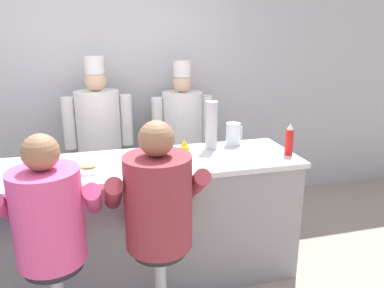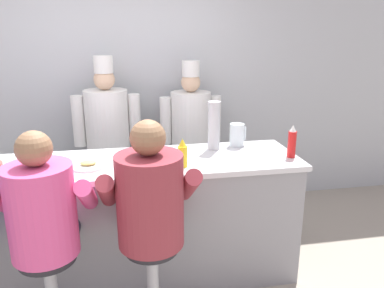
# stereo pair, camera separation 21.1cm
# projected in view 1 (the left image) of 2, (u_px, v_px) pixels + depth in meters

# --- Properties ---
(wall_back) EXTENTS (10.00, 0.06, 2.70)m
(wall_back) POSITION_uv_depth(u_px,v_px,m) (103.00, 90.00, 3.90)
(wall_back) COLOR #B2B7BC
(wall_back) RESTS_ON ground_plane
(diner_counter) EXTENTS (2.84, 0.72, 1.00)m
(diner_counter) POSITION_uv_depth(u_px,v_px,m) (117.00, 225.00, 2.89)
(diner_counter) COLOR gray
(diner_counter) RESTS_ON ground_plane
(ketchup_bottle_red) EXTENTS (0.06, 0.06, 0.26)m
(ketchup_bottle_red) POSITION_uv_depth(u_px,v_px,m) (289.00, 140.00, 2.93)
(ketchup_bottle_red) COLOR red
(ketchup_bottle_red) RESTS_ON diner_counter
(mustard_bottle_yellow) EXTENTS (0.07, 0.07, 0.21)m
(mustard_bottle_yellow) POSITION_uv_depth(u_px,v_px,m) (184.00, 154.00, 2.67)
(mustard_bottle_yellow) COLOR yellow
(mustard_bottle_yellow) RESTS_ON diner_counter
(hot_sauce_bottle_orange) EXTENTS (0.04, 0.04, 0.14)m
(hot_sauce_bottle_orange) POSITION_uv_depth(u_px,v_px,m) (151.00, 158.00, 2.69)
(hot_sauce_bottle_orange) COLOR orange
(hot_sauce_bottle_orange) RESTS_ON diner_counter
(water_pitcher_clear) EXTENTS (0.14, 0.12, 0.19)m
(water_pitcher_clear) POSITION_uv_depth(u_px,v_px,m) (233.00, 134.00, 3.20)
(water_pitcher_clear) COLOR silver
(water_pitcher_clear) RESTS_ON diner_counter
(breakfast_plate) EXTENTS (0.25, 0.25, 0.05)m
(breakfast_plate) POSITION_uv_depth(u_px,v_px,m) (89.00, 168.00, 2.63)
(breakfast_plate) COLOR white
(breakfast_plate) RESTS_ON diner_counter
(cup_stack_steel) EXTENTS (0.11, 0.11, 0.40)m
(cup_stack_steel) POSITION_uv_depth(u_px,v_px,m) (211.00, 125.00, 3.06)
(cup_stack_steel) COLOR #B7BABF
(cup_stack_steel) RESTS_ON diner_counter
(diner_seated_pink) EXTENTS (0.59, 0.58, 1.42)m
(diner_seated_pink) POSITION_uv_depth(u_px,v_px,m) (50.00, 222.00, 2.13)
(diner_seated_pink) COLOR #B2B5BA
(diner_seated_pink) RESTS_ON ground_plane
(diner_seated_maroon) EXTENTS (0.62, 0.61, 1.46)m
(diner_seated_maroon) POSITION_uv_depth(u_px,v_px,m) (157.00, 206.00, 2.28)
(diner_seated_maroon) COLOR #B2B5BA
(diner_seated_maroon) RESTS_ON ground_plane
(cook_in_whites_near) EXTENTS (0.67, 0.43, 1.72)m
(cook_in_whites_near) POSITION_uv_depth(u_px,v_px,m) (99.00, 136.00, 3.71)
(cook_in_whites_near) COLOR #232328
(cook_in_whites_near) RESTS_ON ground_plane
(cook_in_whites_far) EXTENTS (0.65, 0.42, 1.66)m
(cook_in_whites_far) POSITION_uv_depth(u_px,v_px,m) (183.00, 133.00, 3.96)
(cook_in_whites_far) COLOR #232328
(cook_in_whites_far) RESTS_ON ground_plane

